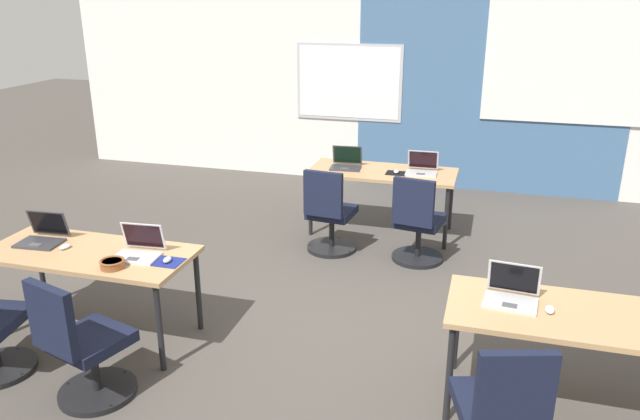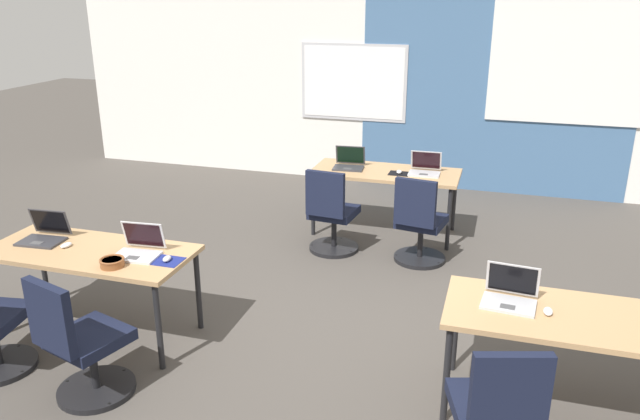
{
  "view_description": "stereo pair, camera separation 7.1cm",
  "coord_description": "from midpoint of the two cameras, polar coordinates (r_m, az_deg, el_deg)",
  "views": [
    {
      "loc": [
        1.14,
        -4.28,
        2.6
      ],
      "look_at": [
        -0.12,
        0.11,
        0.97
      ],
      "focal_mm": 34.77,
      "sensor_mm": 36.0,
      "label": 1
    },
    {
      "loc": [
        1.21,
        -4.26,
        2.6
      ],
      "look_at": [
        -0.12,
        0.11,
        0.97
      ],
      "focal_mm": 34.77,
      "sensor_mm": 36.0,
      "label": 2
    }
  ],
  "objects": [
    {
      "name": "chair_far_right",
      "position": [
        6.21,
        8.6,
        -1.56
      ],
      "size": [
        0.52,
        0.57,
        0.92
      ],
      "rotation": [
        0.0,
        0.0,
        2.98
      ],
      "color": "black",
      "rests_on": "ground"
    },
    {
      "name": "laptop_far_left",
      "position": [
        6.92,
        2.12,
        4.32
      ],
      "size": [
        0.36,
        0.32,
        0.23
      ],
      "rotation": [
        0.0,
        0.0,
        0.09
      ],
      "color": "#333338",
      "rests_on": "desk_far_center"
    },
    {
      "name": "ground_plane",
      "position": [
        5.14,
        0.54,
        -10.77
      ],
      "size": [
        24.0,
        24.0,
        0.0
      ],
      "color": "#47423D"
    },
    {
      "name": "chair_far_left",
      "position": [
        6.38,
        0.55,
        -0.75
      ],
      "size": [
        0.52,
        0.56,
        0.92
      ],
      "rotation": [
        0.0,
        0.0,
        3.04
      ],
      "color": "black",
      "rests_on": "ground"
    },
    {
      "name": "mouse_near_left_end",
      "position": [
        5.16,
        -22.79,
        -3.13
      ],
      "size": [
        0.07,
        0.11,
        0.03
      ],
      "color": "silver",
      "rests_on": "desk_near_left"
    },
    {
      "name": "snack_bowl",
      "position": [
        4.69,
        -18.99,
        -4.66
      ],
      "size": [
        0.18,
        0.18,
        0.06
      ],
      "color": "brown",
      "rests_on": "desk_near_left"
    },
    {
      "name": "mousepad_near_left_inner",
      "position": [
        4.68,
        -14.28,
        -4.66
      ],
      "size": [
        0.22,
        0.19,
        0.0
      ],
      "color": "navy",
      "rests_on": "desk_near_left"
    },
    {
      "name": "mouse_far_right",
      "position": [
        6.75,
        6.74,
        3.54
      ],
      "size": [
        0.06,
        0.1,
        0.03
      ],
      "color": "silver",
      "rests_on": "mousepad_far_right"
    },
    {
      "name": "laptop_far_right",
      "position": [
        6.8,
        9.05,
        3.79
      ],
      "size": [
        0.34,
        0.31,
        0.23
      ],
      "rotation": [
        0.0,
        0.0,
        0.02
      ],
      "color": "#B7B7BC",
      "rests_on": "desk_far_center"
    },
    {
      "name": "chair_near_right_inner",
      "position": [
        3.7,
        15.58,
        -18.14
      ],
      "size": [
        0.55,
        0.6,
        0.92
      ],
      "rotation": [
        0.0,
        0.0,
        3.44
      ],
      "color": "black",
      "rests_on": "ground"
    },
    {
      "name": "laptop_near_right_inner",
      "position": [
        4.15,
        16.74,
        -7.41
      ],
      "size": [
        0.35,
        0.3,
        0.24
      ],
      "rotation": [
        0.0,
        0.0,
        -0.1
      ],
      "color": "#B7B7BC",
      "rests_on": "desk_near_right"
    },
    {
      "name": "back_wall_assembly",
      "position": [
        8.62,
        8.44,
        11.53
      ],
      "size": [
        10.0,
        0.27,
        2.8
      ],
      "color": "silver",
      "rests_on": "ground"
    },
    {
      "name": "desk_near_right",
      "position": [
        4.19,
        22.24,
        -9.54
      ],
      "size": [
        1.6,
        0.7,
        0.72
      ],
      "color": "tan",
      "rests_on": "ground"
    },
    {
      "name": "laptop_near_left_end",
      "position": [
        5.36,
        -24.52,
        -2.19
      ],
      "size": [
        0.35,
        0.31,
        0.23
      ],
      "rotation": [
        0.0,
        0.0,
        0.08
      ],
      "color": "#333338",
      "rests_on": "desk_near_left"
    },
    {
      "name": "laptop_near_left_inner",
      "position": [
        4.83,
        -16.76,
        -3.51
      ],
      "size": [
        0.35,
        0.32,
        0.23
      ],
      "rotation": [
        0.0,
        0.0,
        0.09
      ],
      "color": "silver",
      "rests_on": "desk_near_left"
    },
    {
      "name": "mouse_near_right_inner",
      "position": [
        4.11,
        19.92,
        -8.61
      ],
      "size": [
        0.06,
        0.1,
        0.03
      ],
      "color": "silver",
      "rests_on": "desk_near_right"
    },
    {
      "name": "chair_near_left_inner",
      "position": [
        4.44,
        -21.46,
        -11.97
      ],
      "size": [
        0.55,
        0.6,
        0.92
      ],
      "rotation": [
        0.0,
        0.0,
        2.85
      ],
      "color": "black",
      "rests_on": "ground"
    },
    {
      "name": "desk_near_left",
      "position": [
        5.08,
        -20.82,
        -4.18
      ],
      "size": [
        1.6,
        0.7,
        0.72
      ],
      "color": "tan",
      "rests_on": "ground"
    },
    {
      "name": "mousepad_far_right",
      "position": [
        6.76,
        6.73,
        3.39
      ],
      "size": [
        0.22,
        0.19,
        0.0
      ],
      "color": "black",
      "rests_on": "desk_far_center"
    },
    {
      "name": "desk_far_center",
      "position": [
        6.86,
        5.47,
        3.13
      ],
      "size": [
        1.6,
        0.7,
        0.72
      ],
      "color": "tan",
      "rests_on": "ground"
    },
    {
      "name": "mouse_near_left_inner",
      "position": [
        4.68,
        -14.3,
        -4.44
      ],
      "size": [
        0.08,
        0.11,
        0.03
      ],
      "color": "#B2B2B7",
      "rests_on": "mousepad_near_left_inner"
    }
  ]
}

